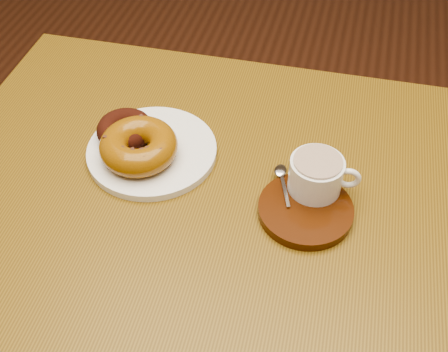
% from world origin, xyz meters
% --- Properties ---
extents(cafe_table, '(0.91, 0.69, 0.83)m').
position_xyz_m(cafe_table, '(-0.07, -0.10, 0.70)').
color(cafe_table, brown).
rests_on(cafe_table, ground).
extents(donut_plate, '(0.27, 0.27, 0.01)m').
position_xyz_m(donut_plate, '(-0.19, -0.06, 0.84)').
color(donut_plate, white).
rests_on(donut_plate, cafe_table).
extents(donut_cinnamon, '(0.10, 0.10, 0.03)m').
position_xyz_m(donut_cinnamon, '(-0.23, -0.05, 0.86)').
color(donut_cinnamon, '#35120A').
rests_on(donut_cinnamon, donut_plate).
extents(donut_caramel, '(0.16, 0.16, 0.05)m').
position_xyz_m(donut_caramel, '(-0.20, -0.08, 0.87)').
color(donut_caramel, '#89550F').
rests_on(donut_caramel, donut_plate).
extents(saucer, '(0.18, 0.18, 0.01)m').
position_xyz_m(saucer, '(0.08, -0.13, 0.84)').
color(saucer, '#3B1908').
rests_on(saucer, cafe_table).
extents(coffee_cup, '(0.11, 0.08, 0.06)m').
position_xyz_m(coffee_cup, '(0.08, -0.08, 0.88)').
color(coffee_cup, white).
rests_on(coffee_cup, saucer).
extents(teaspoon, '(0.04, 0.09, 0.01)m').
position_xyz_m(teaspoon, '(0.03, -0.07, 0.85)').
color(teaspoon, silver).
rests_on(teaspoon, saucer).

